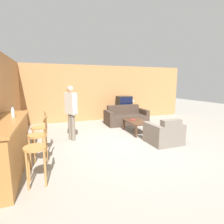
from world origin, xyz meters
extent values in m
plane|color=gray|center=(0.00, 0.00, 0.00)|extent=(24.00, 24.00, 0.00)
cube|color=#B27A47|center=(0.00, 3.64, 1.30)|extent=(9.40, 0.08, 2.60)
cube|color=#B27A47|center=(-3.26, 1.32, 1.30)|extent=(0.08, 8.64, 2.60)
cube|color=#A87038|center=(-2.92, -0.59, 0.51)|extent=(0.47, 2.44, 1.01)
cube|color=#A87038|center=(-2.92, -0.59, 1.04)|extent=(0.55, 2.50, 0.05)
cylinder|color=#B77F42|center=(-2.38, -1.33, 0.69)|extent=(0.40, 0.40, 0.04)
cylinder|color=#B77F42|center=(-2.52, -1.19, 0.33)|extent=(0.04, 0.04, 0.67)
cylinder|color=#B77F42|center=(-2.52, -1.47, 0.33)|extent=(0.04, 0.04, 0.67)
cylinder|color=#B77F42|center=(-2.25, -1.19, 0.33)|extent=(0.04, 0.04, 0.67)
cylinder|color=#B77F42|center=(-2.24, -1.47, 0.33)|extent=(0.04, 0.04, 0.67)
cylinder|color=#B77F42|center=(-2.22, -1.21, 0.88)|extent=(0.02, 0.02, 0.34)
cylinder|color=#B77F42|center=(-2.22, -1.29, 0.88)|extent=(0.02, 0.02, 0.34)
cylinder|color=#B77F42|center=(-2.21, -1.37, 0.88)|extent=(0.02, 0.02, 0.34)
cylinder|color=#B77F42|center=(-2.21, -1.45, 0.88)|extent=(0.02, 0.02, 0.34)
cube|color=#B77F42|center=(-2.21, -1.33, 1.06)|extent=(0.04, 0.34, 0.04)
cylinder|color=#B77F42|center=(-2.38, -0.57, 0.69)|extent=(0.47, 0.47, 0.04)
cylinder|color=#B77F42|center=(-2.49, -0.41, 0.33)|extent=(0.04, 0.04, 0.67)
cylinder|color=#B77F42|center=(-2.55, -0.68, 0.33)|extent=(0.04, 0.04, 0.67)
cylinder|color=#B77F42|center=(-2.22, -0.46, 0.33)|extent=(0.04, 0.04, 0.67)
cylinder|color=#B77F42|center=(-2.27, -0.73, 0.33)|extent=(0.04, 0.04, 0.67)
cylinder|color=#B77F42|center=(-2.19, -0.49, 0.88)|extent=(0.02, 0.02, 0.34)
cylinder|color=#B77F42|center=(-2.21, -0.57, 0.88)|extent=(0.02, 0.02, 0.34)
cylinder|color=#B77F42|center=(-2.23, -0.64, 0.88)|extent=(0.02, 0.02, 0.34)
cylinder|color=#B77F42|center=(-2.24, -0.72, 0.88)|extent=(0.02, 0.02, 0.34)
cube|color=#B77F42|center=(-2.22, -0.60, 1.06)|extent=(0.10, 0.34, 0.04)
cylinder|color=#B77F42|center=(-2.38, 0.14, 0.69)|extent=(0.44, 0.44, 0.04)
cylinder|color=#B77F42|center=(-2.54, 0.26, 0.33)|extent=(0.04, 0.04, 0.67)
cylinder|color=#B77F42|center=(-2.51, -0.01, 0.33)|extent=(0.04, 0.04, 0.67)
cylinder|color=#B77F42|center=(-2.26, 0.29, 0.33)|extent=(0.04, 0.04, 0.67)
cylinder|color=#B77F42|center=(-2.23, 0.02, 0.33)|extent=(0.04, 0.04, 0.67)
cylinder|color=#B77F42|center=(-2.23, 0.28, 0.88)|extent=(0.02, 0.02, 0.34)
cylinder|color=#B77F42|center=(-2.22, 0.20, 0.88)|extent=(0.02, 0.02, 0.34)
cylinder|color=#B77F42|center=(-2.21, 0.12, 0.88)|extent=(0.02, 0.02, 0.34)
cylinder|color=#B77F42|center=(-2.20, 0.04, 0.88)|extent=(0.02, 0.02, 0.34)
cube|color=#B77F42|center=(-2.22, 0.16, 1.06)|extent=(0.07, 0.34, 0.04)
cube|color=#423328|center=(1.03, 2.33, 0.20)|extent=(1.48, 0.91, 0.40)
cube|color=#423328|center=(1.03, 2.68, 0.60)|extent=(1.48, 0.22, 0.40)
cube|color=#423328|center=(0.21, 2.33, 0.31)|extent=(0.16, 0.91, 0.62)
cube|color=#423328|center=(1.85, 2.33, 0.31)|extent=(0.16, 0.91, 0.62)
cube|color=#70665B|center=(1.06, -0.28, 0.20)|extent=(0.59, 0.87, 0.40)
cube|color=#70665B|center=(1.06, -0.60, 0.59)|extent=(0.59, 0.22, 0.38)
cube|color=#70665B|center=(1.43, -0.28, 0.31)|extent=(0.16, 0.87, 0.61)
cube|color=#70665B|center=(0.68, -0.28, 0.31)|extent=(0.16, 0.87, 0.61)
cube|color=#472D1E|center=(0.81, 0.98, 0.41)|extent=(0.63, 1.09, 0.04)
cube|color=#472D1E|center=(0.54, 0.48, 0.20)|extent=(0.06, 0.06, 0.40)
cube|color=#472D1E|center=(1.09, 0.48, 0.20)|extent=(0.06, 0.06, 0.40)
cube|color=#472D1E|center=(0.54, 1.49, 0.20)|extent=(0.06, 0.06, 0.40)
cube|color=#472D1E|center=(1.09, 1.49, 0.20)|extent=(0.06, 0.06, 0.40)
cube|color=black|center=(1.33, 3.25, 0.30)|extent=(1.09, 0.49, 0.60)
cube|color=black|center=(1.33, 3.25, 0.88)|extent=(0.69, 0.49, 0.55)
cube|color=black|center=(1.33, 3.00, 0.88)|extent=(0.62, 0.01, 0.48)
cylinder|color=silver|center=(-2.85, -0.30, 1.15)|extent=(0.07, 0.07, 0.17)
cone|color=silver|center=(-2.85, -0.30, 1.27)|extent=(0.06, 0.06, 0.07)
cylinder|color=black|center=(-2.85, -0.30, 1.31)|extent=(0.02, 0.02, 0.02)
cube|color=maroon|center=(0.76, 1.17, 0.44)|extent=(0.20, 0.15, 0.02)
cylinder|color=brown|center=(1.72, 3.25, 0.61)|extent=(0.16, 0.16, 0.02)
cylinder|color=brown|center=(1.72, 3.25, 0.75)|extent=(0.03, 0.03, 0.26)
cone|color=silver|center=(1.72, 3.25, 1.00)|extent=(0.27, 0.27, 0.23)
cylinder|color=#756B5B|center=(-1.52, 1.03, 0.42)|extent=(0.13, 0.13, 0.83)
cylinder|color=#756B5B|center=(-1.45, 0.90, 0.42)|extent=(0.13, 0.13, 0.83)
cube|color=beige|center=(-1.48, 0.97, 1.16)|extent=(0.35, 0.45, 0.66)
cylinder|color=beige|center=(-1.60, 1.17, 1.19)|extent=(0.08, 0.08, 0.61)
cylinder|color=beige|center=(-1.37, 0.77, 1.19)|extent=(0.08, 0.08, 0.61)
sphere|color=tan|center=(-1.48, 0.97, 1.61)|extent=(0.19, 0.19, 0.19)
camera|label=1|loc=(-2.11, -4.49, 1.80)|focal=28.00mm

